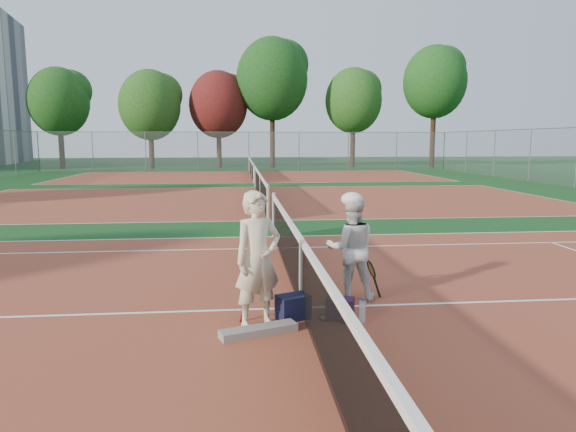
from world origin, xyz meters
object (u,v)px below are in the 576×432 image
(water_bottle, at_px, (362,312))
(racket_black_held, at_px, (371,280))
(sports_bag_navy, at_px, (293,307))
(player_a, at_px, (258,260))
(racket_red, at_px, (248,299))
(sports_bag_purple, at_px, (340,309))
(racket_spare, at_px, (328,318))
(player_b, at_px, (351,248))
(net_main, at_px, (301,273))

(water_bottle, bearing_deg, racket_black_held, 69.63)
(sports_bag_navy, bearing_deg, player_a, -155.45)
(racket_red, distance_m, racket_black_held, 2.02)
(racket_red, height_order, sports_bag_purple, racket_red)
(player_a, bearing_deg, sports_bag_navy, -0.96)
(sports_bag_navy, bearing_deg, racket_red, 178.81)
(racket_spare, relative_size, sports_bag_navy, 1.44)
(player_b, distance_m, water_bottle, 1.21)
(sports_bag_navy, height_order, sports_bag_purple, sports_bag_navy)
(player_a, relative_size, sports_bag_purple, 4.92)
(racket_spare, bearing_deg, racket_red, 44.19)
(racket_black_held, relative_size, sports_bag_navy, 1.39)
(sports_bag_purple, bearing_deg, racket_red, 176.23)
(net_main, xyz_separation_m, racket_red, (-0.75, -0.42, -0.22))
(sports_bag_purple, bearing_deg, water_bottle, -34.62)
(racket_black_held, relative_size, racket_spare, 0.96)
(net_main, bearing_deg, player_a, -134.40)
(racket_red, height_order, water_bottle, racket_red)
(racket_spare, xyz_separation_m, water_bottle, (0.42, -0.20, 0.14))
(net_main, xyz_separation_m, racket_spare, (0.30, -0.48, -0.49))
(net_main, bearing_deg, water_bottle, -42.93)
(player_b, relative_size, sports_bag_purple, 4.37)
(player_b, height_order, sports_bag_purple, player_b)
(player_b, relative_size, sports_bag_navy, 3.74)
(racket_black_held, xyz_separation_m, water_bottle, (-0.39, -1.04, -0.14))
(player_b, height_order, racket_spare, player_b)
(racket_red, distance_m, racket_spare, 1.09)
(player_b, xyz_separation_m, racket_red, (-1.55, -0.78, -0.49))
(player_a, height_order, racket_black_held, player_a)
(player_b, xyz_separation_m, water_bottle, (-0.07, -1.04, -0.63))
(racket_red, height_order, sports_bag_navy, racket_red)
(player_a, bearing_deg, sports_bag_purple, -17.79)
(racket_red, bearing_deg, racket_black_held, -10.63)
(player_a, xyz_separation_m, sports_bag_purple, (1.10, 0.15, -0.73))
(player_a, relative_size, sports_bag_navy, 4.21)
(player_b, xyz_separation_m, sports_bag_purple, (-0.33, -0.86, -0.63))
(player_a, distance_m, racket_red, 0.64)
(player_b, relative_size, racket_spare, 2.59)
(racket_red, relative_size, racket_spare, 0.97)
(player_b, relative_size, racket_black_held, 2.70)
(racket_spare, distance_m, water_bottle, 0.49)
(net_main, xyz_separation_m, racket_black_held, (1.11, 0.37, -0.22))
(sports_bag_navy, bearing_deg, water_bottle, -15.64)
(player_b, bearing_deg, sports_bag_purple, 72.45)
(player_a, height_order, player_b, player_a)
(player_b, distance_m, racket_red, 1.80)
(water_bottle, bearing_deg, player_b, 86.20)
(player_b, height_order, racket_red, player_b)
(sports_bag_purple, bearing_deg, racket_black_held, 53.13)
(net_main, height_order, sports_bag_navy, net_main)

